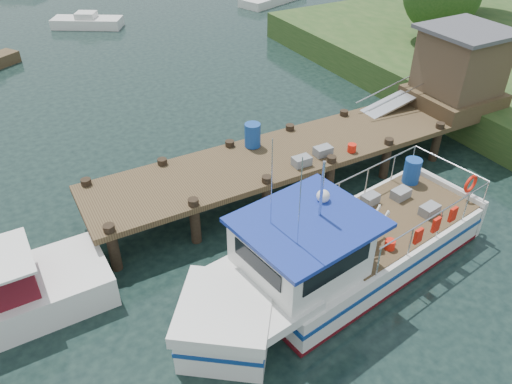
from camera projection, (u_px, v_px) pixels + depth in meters
ground_plane at (260, 193)px, 17.63m from camera, size 160.00×160.00×0.00m
dock at (409, 97)px, 18.94m from camera, size 16.60×3.00×4.78m
lobster_boat at (333, 256)px, 13.60m from camera, size 10.46×4.28×4.97m
moored_b at (87, 22)px, 33.33m from camera, size 4.68×3.69×1.00m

